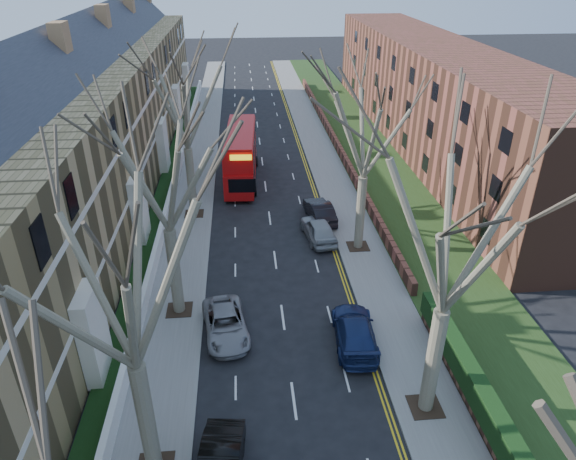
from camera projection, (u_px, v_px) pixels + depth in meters
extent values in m
cube|color=slate|center=(199.00, 163.00, 48.73)|extent=(3.00, 102.00, 0.12)
cube|color=slate|center=(324.00, 159.00, 49.70)|extent=(3.00, 102.00, 0.12)
cube|color=olive|center=(83.00, 143.00, 38.75)|extent=(9.00, 78.00, 10.00)
cube|color=#2A2C33|center=(67.00, 61.00, 35.88)|extent=(4.67, 78.00, 4.67)
cube|color=white|center=(146.00, 160.00, 39.82)|extent=(0.12, 78.00, 0.35)
cube|color=white|center=(140.00, 115.00, 38.15)|extent=(0.12, 78.00, 0.35)
cube|color=brown|center=(432.00, 95.00, 51.77)|extent=(8.00, 54.00, 10.00)
cube|color=brown|center=(334.00, 140.00, 53.09)|extent=(0.35, 54.00, 0.90)
cube|color=white|center=(172.00, 193.00, 41.33)|extent=(0.30, 78.00, 1.00)
cube|color=#213714|center=(370.00, 156.00, 50.02)|extent=(6.00, 102.00, 0.06)
cylinder|color=#666049|center=(147.00, 420.00, 18.60)|extent=(0.64, 0.64, 5.25)
cylinder|color=#666049|center=(175.00, 272.00, 27.39)|extent=(0.64, 0.64, 5.07)
cube|color=#2D2116|center=(180.00, 310.00, 28.60)|extent=(1.40, 1.40, 0.05)
cylinder|color=#666049|center=(191.00, 182.00, 37.85)|extent=(0.60, 0.60, 5.25)
cube|color=#2D2116|center=(194.00, 214.00, 39.10)|extent=(1.40, 1.40, 0.05)
cylinder|color=#666049|center=(433.00, 362.00, 21.27)|extent=(0.64, 0.64, 5.25)
cube|color=#2D2116|center=(425.00, 407.00, 22.52)|extent=(1.40, 1.40, 0.05)
cylinder|color=#666049|center=(360.00, 213.00, 33.56)|extent=(0.60, 0.60, 5.07)
cube|color=#2D2116|center=(358.00, 246.00, 34.77)|extent=(1.40, 1.40, 0.05)
cube|color=#B20C0D|center=(241.00, 165.00, 44.60)|extent=(2.94, 10.56, 2.09)
cube|color=#B20C0D|center=(240.00, 143.00, 43.65)|extent=(2.91, 10.03, 1.90)
cube|color=black|center=(241.00, 160.00, 44.40)|extent=(2.91, 9.72, 0.85)
cube|color=black|center=(240.00, 142.00, 43.61)|extent=(2.90, 9.51, 0.85)
imported|color=gray|center=(226.00, 324.00, 26.70)|extent=(2.77, 4.91, 1.29)
imported|color=navy|center=(355.00, 331.00, 26.08)|extent=(2.38, 5.13, 1.45)
imported|color=gray|center=(319.00, 229.00, 35.58)|extent=(2.36, 4.66, 1.52)
imported|color=black|center=(320.00, 211.00, 38.14)|extent=(2.10, 4.66, 1.48)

